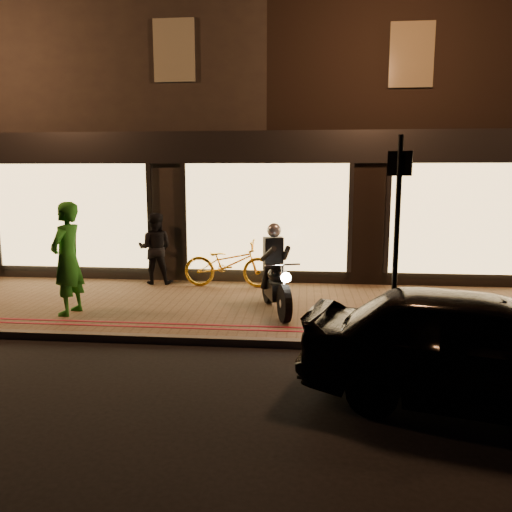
{
  "coord_description": "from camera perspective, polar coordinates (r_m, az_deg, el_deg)",
  "views": [
    {
      "loc": [
        0.88,
        -7.13,
        2.58
      ],
      "look_at": [
        -0.01,
        1.76,
        1.1
      ],
      "focal_mm": 35.0,
      "sensor_mm": 36.0,
      "label": 1
    }
  ],
  "objects": [
    {
      "name": "kerb_stone",
      "position": [
        7.66,
        -1.22,
        -9.8
      ],
      "size": [
        50.0,
        0.14,
        0.12
      ],
      "primitive_type": "cube",
      "color": "#59544C",
      "rests_on": "ground"
    },
    {
      "name": "building_row",
      "position": [
        16.23,
        2.65,
        15.28
      ],
      "size": [
        48.0,
        10.11,
        8.5
      ],
      "color": "black",
      "rests_on": "ground"
    },
    {
      "name": "sign_post",
      "position": [
        7.54,
        15.8,
        3.1
      ],
      "size": [
        0.33,
        0.17,
        3.0
      ],
      "rotation": [
        0.0,
        0.0,
        -0.43
      ],
      "color": "black",
      "rests_on": "sidewalk"
    },
    {
      "name": "red_kerb_lines",
      "position": [
        8.11,
        -0.79,
        -8.23
      ],
      "size": [
        50.0,
        0.26,
        0.01
      ],
      "color": "maroon",
      "rests_on": "sidewalk"
    },
    {
      "name": "ground",
      "position": [
        7.63,
        -1.27,
        -10.35
      ],
      "size": [
        90.0,
        90.0,
        0.0
      ],
      "primitive_type": "plane",
      "color": "black",
      "rests_on": "ground"
    },
    {
      "name": "sidewalk",
      "position": [
        9.51,
        0.2,
        -5.96
      ],
      "size": [
        50.0,
        4.0,
        0.12
      ],
      "primitive_type": "cube",
      "color": "brown",
      "rests_on": "ground"
    },
    {
      "name": "person_green",
      "position": [
        9.3,
        -20.76,
        -0.29
      ],
      "size": [
        0.57,
        0.78,
        1.98
      ],
      "primitive_type": "imported",
      "rotation": [
        0.0,
        0.0,
        -1.71
      ],
      "color": "#206F1D",
      "rests_on": "sidewalk"
    },
    {
      "name": "person_dark",
      "position": [
        11.42,
        -11.45,
        0.86
      ],
      "size": [
        0.81,
        0.65,
        1.6
      ],
      "primitive_type": "imported",
      "rotation": [
        0.0,
        0.0,
        3.2
      ],
      "color": "black",
      "rests_on": "sidewalk"
    },
    {
      "name": "parked_car",
      "position": [
        6.14,
        24.23,
        -9.55
      ],
      "size": [
        4.22,
        2.56,
        1.34
      ],
      "primitive_type": "imported",
      "rotation": [
        0.0,
        0.0,
        1.31
      ],
      "color": "black",
      "rests_on": "ground"
    },
    {
      "name": "motorcycle",
      "position": [
        8.94,
        2.22,
        -2.5
      ],
      "size": [
        0.76,
        1.9,
        1.59
      ],
      "rotation": [
        0.0,
        0.0,
        0.28
      ],
      "color": "black",
      "rests_on": "sidewalk"
    },
    {
      "name": "bicycle_gold",
      "position": [
        10.92,
        -3.14,
        -0.87
      ],
      "size": [
        1.97,
        0.69,
        1.03
      ],
      "primitive_type": "imported",
      "rotation": [
        0.0,
        0.0,
        1.57
      ],
      "color": "yellow",
      "rests_on": "sidewalk"
    }
  ]
}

